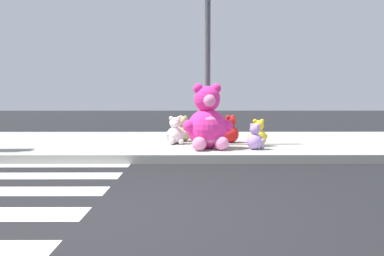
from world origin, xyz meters
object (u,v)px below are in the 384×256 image
at_px(plush_lavender, 255,139).
at_px(plush_pink_large, 207,123).
at_px(plush_white, 175,133).
at_px(plush_yellow, 258,135).
at_px(plush_red, 230,132).
at_px(plush_lime, 207,132).
at_px(sign_pole, 208,59).
at_px(plush_tan, 183,131).

bearing_deg(plush_lavender, plush_pink_large, 173.88).
bearing_deg(plush_white, plush_yellow, -12.02).
bearing_deg(plush_red, plush_lime, 161.11).
distance_m(sign_pole, plush_pink_large, 1.35).
bearing_deg(plush_tan, plush_pink_large, -68.67).
distance_m(sign_pole, plush_white, 1.62).
height_order(plush_red, plush_lime, plush_red).
height_order(sign_pole, plush_tan, sign_pole).
relative_size(plush_yellow, plush_lavender, 1.11).
bearing_deg(plush_lime, plush_tan, 170.95).
xyz_separation_m(plush_yellow, plush_lime, (-0.97, 0.74, -0.01)).
distance_m(sign_pole, plush_yellow, 1.79).
relative_size(plush_yellow, plush_white, 0.93).
bearing_deg(plush_red, plush_tan, 166.14).
distance_m(sign_pole, plush_red, 1.59).
bearing_deg(plush_pink_large, plush_white, 129.71).
bearing_deg(plush_yellow, plush_tan, 150.86).
height_order(sign_pole, plush_lime, sign_pole).
bearing_deg(plush_lavender, plush_yellow, 74.71).
bearing_deg(plush_pink_large, plush_lime, 88.16).
bearing_deg(plush_pink_large, plush_yellow, 21.89).
distance_m(plush_pink_large, plush_white, 1.01).
height_order(plush_pink_large, plush_red, plush_pink_large).
xyz_separation_m(sign_pole, plush_lime, (0.01, 0.56, -1.49)).
xyz_separation_m(plush_red, plush_yellow, (0.49, -0.58, -0.02)).
distance_m(plush_pink_large, plush_lime, 1.18).
distance_m(sign_pole, plush_lime, 1.59).
bearing_deg(plush_tan, plush_yellow, -29.14).
height_order(sign_pole, plush_yellow, sign_pole).
bearing_deg(plush_lime, plush_white, -148.85).
height_order(sign_pole, plush_white, sign_pole).
distance_m(plush_yellow, plush_white, 1.66).
bearing_deg(plush_lime, sign_pole, -91.13).
height_order(plush_red, plush_lavender, plush_red).
distance_m(plush_lime, plush_lavender, 1.49).
xyz_separation_m(sign_pole, plush_white, (-0.65, 0.16, -1.47)).
distance_m(plush_red, plush_white, 1.16).
xyz_separation_m(sign_pole, plush_red, (0.49, 0.40, -1.47)).
height_order(plush_pink_large, plush_lavender, plush_pink_large).
relative_size(plush_red, plush_yellow, 1.10).
height_order(plush_tan, plush_white, plush_white).
xyz_separation_m(sign_pole, plush_tan, (-0.51, 0.64, -1.47)).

